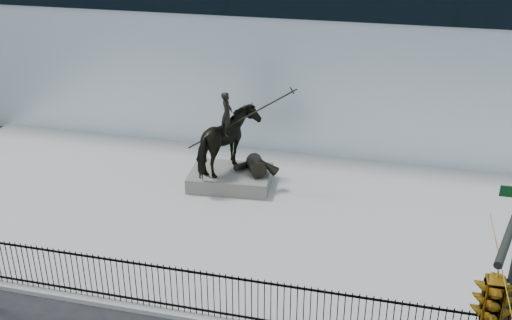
# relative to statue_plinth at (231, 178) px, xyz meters

# --- Properties ---
(plaza) EXTENTS (30.00, 12.00, 0.15)m
(plaza) POSITION_rel_statue_plinth_xyz_m (2.04, -2.20, -0.38)
(plaza) COLOR gray
(plaza) RESTS_ON ground
(building) EXTENTS (44.00, 14.00, 9.00)m
(building) POSITION_rel_statue_plinth_xyz_m (2.04, 10.80, 4.05)
(building) COLOR silver
(building) RESTS_ON ground
(picket_fence) EXTENTS (22.10, 0.10, 1.50)m
(picket_fence) POSITION_rel_statue_plinth_xyz_m (2.04, -7.95, 0.45)
(picket_fence) COLOR black
(picket_fence) RESTS_ON plaza
(statue_plinth) EXTENTS (3.40, 2.49, 0.60)m
(statue_plinth) POSITION_rel_statue_plinth_xyz_m (0.00, 0.00, 0.00)
(statue_plinth) COLOR #53514C
(statue_plinth) RESTS_ON plaza
(equestrian_statue) EXTENTS (4.11, 2.73, 3.49)m
(equestrian_statue) POSITION_rel_statue_plinth_xyz_m (0.06, 0.01, 1.56)
(equestrian_statue) COLOR black
(equestrian_statue) RESTS_ON statue_plinth
(traffic_signal_right) EXTENTS (2.17, 6.86, 7.00)m
(traffic_signal_right) POSITION_rel_statue_plinth_xyz_m (8.51, -11.21, 4.40)
(traffic_signal_right) COLOR black
(traffic_signal_right) RESTS_ON ground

